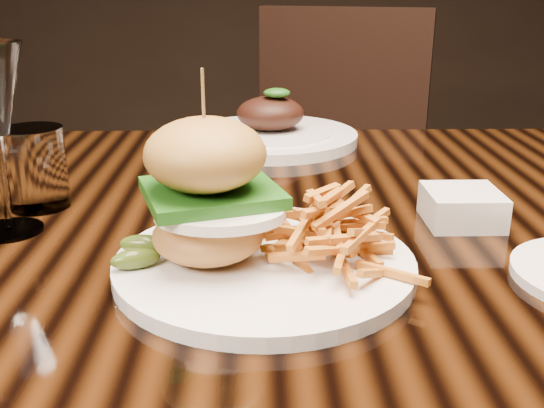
{
  "coord_description": "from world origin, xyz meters",
  "views": [
    {
      "loc": [
        -0.05,
        -0.73,
        1.02
      ],
      "look_at": [
        -0.04,
        -0.13,
        0.81
      ],
      "focal_mm": 42.0,
      "sensor_mm": 36.0,
      "label": 1
    }
  ],
  "objects_px": {
    "dining_table": "(300,269)",
    "burger_plate": "(258,223)",
    "far_dish": "(270,132)",
    "chair_far": "(332,170)"
  },
  "relations": [
    {
      "from": "far_dish",
      "to": "dining_table",
      "type": "bearing_deg",
      "value": -85.05
    },
    {
      "from": "dining_table",
      "to": "far_dish",
      "type": "height_order",
      "value": "far_dish"
    },
    {
      "from": "dining_table",
      "to": "burger_plate",
      "type": "distance_m",
      "value": 0.21
    },
    {
      "from": "dining_table",
      "to": "chair_far",
      "type": "height_order",
      "value": "chair_far"
    },
    {
      "from": "dining_table",
      "to": "far_dish",
      "type": "xyz_separation_m",
      "value": [
        -0.03,
        0.36,
        0.1
      ]
    },
    {
      "from": "dining_table",
      "to": "chair_far",
      "type": "xyz_separation_m",
      "value": [
        0.14,
        0.89,
        -0.13
      ]
    },
    {
      "from": "dining_table",
      "to": "far_dish",
      "type": "distance_m",
      "value": 0.37
    },
    {
      "from": "burger_plate",
      "to": "far_dish",
      "type": "distance_m",
      "value": 0.52
    },
    {
      "from": "dining_table",
      "to": "burger_plate",
      "type": "height_order",
      "value": "burger_plate"
    },
    {
      "from": "dining_table",
      "to": "burger_plate",
      "type": "relative_size",
      "value": 5.44
    }
  ]
}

